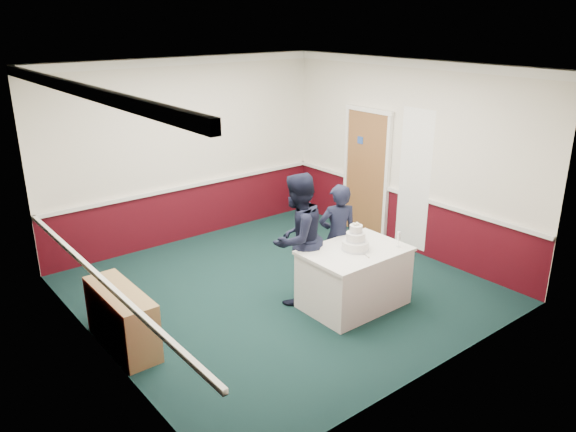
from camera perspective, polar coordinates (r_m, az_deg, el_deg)
ground at (r=7.88m, az=-0.71°, el=-7.42°), size 5.00×5.00×0.00m
room_shell at (r=7.72m, az=-3.11°, el=7.52°), size 5.00×5.00×3.00m
sideboard at (r=6.75m, az=-16.50°, el=-9.92°), size 0.41×1.20×0.70m
cake_table at (r=7.35m, az=6.71°, el=-6.19°), size 1.32×0.92×0.79m
wedding_cake at (r=7.15m, az=6.87°, el=-2.58°), size 0.35×0.35×0.36m
cake_knife at (r=7.04m, az=7.82°, el=-3.93°), size 0.07×0.22×0.00m
champagne_flute at (r=7.31m, az=11.20°, el=-2.07°), size 0.05×0.05×0.21m
person_man at (r=7.25m, az=0.94°, el=-2.34°), size 0.98×0.84×1.75m
person_woman at (r=7.69m, az=5.06°, el=-2.11°), size 0.64×0.55×1.49m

